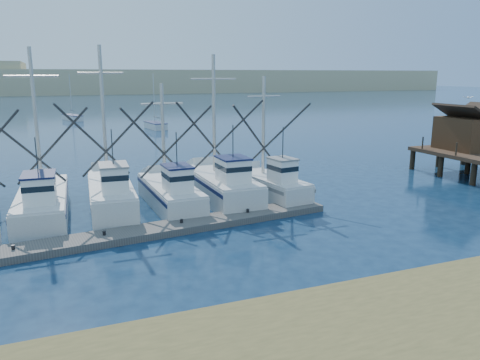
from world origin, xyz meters
name	(u,v)px	position (x,y,z in m)	size (l,w,h in m)	color
ground	(311,265)	(0.00, 0.00, 0.00)	(500.00, 500.00, 0.00)	#0D223C
floating_dock	(83,242)	(-8.96, 5.98, 0.18)	(27.32, 1.82, 0.36)	#5B5751
dune_ridge	(75,81)	(0.00, 210.00, 5.00)	(360.00, 60.00, 10.00)	tan
trawler_fleet	(81,200)	(-8.74, 11.02, 0.95)	(26.74, 9.30, 9.66)	silver
sailboat_near	(155,126)	(4.26, 53.60, 0.50)	(2.61, 5.42, 8.10)	silver
sailboat_far	(72,118)	(-6.77, 72.43, 0.49)	(3.42, 6.48, 8.10)	silver
flying_gull	(468,97)	(18.68, 9.88, 6.33)	(0.98, 0.18, 0.18)	white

